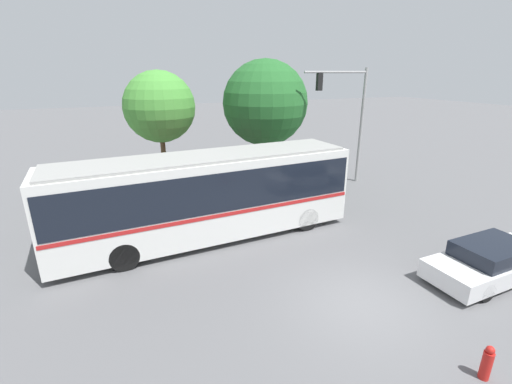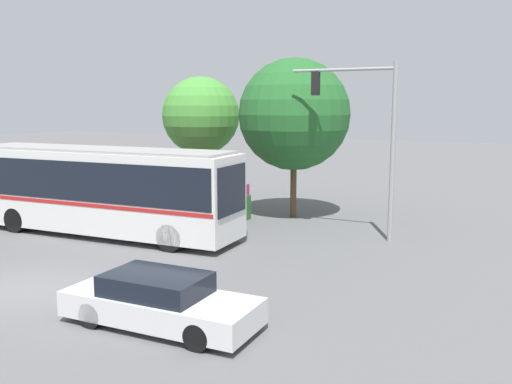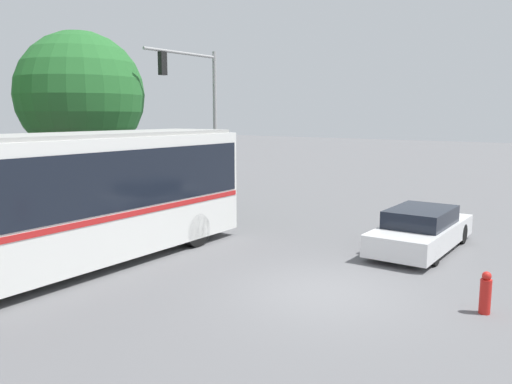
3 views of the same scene
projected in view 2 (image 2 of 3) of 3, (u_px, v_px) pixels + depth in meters
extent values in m
plane|color=#5B5B5E|center=(31.00, 288.00, 15.50)|extent=(140.00, 140.00, 0.00)
cube|color=silver|center=(99.00, 190.00, 21.70)|extent=(11.80, 3.04, 3.10)
cube|color=black|center=(98.00, 177.00, 21.63)|extent=(11.57, 3.07, 1.49)
cube|color=#B21E1E|center=(99.00, 199.00, 21.76)|extent=(11.68, 3.06, 0.14)
cube|color=black|center=(232.00, 190.00, 19.28)|extent=(0.16, 2.10, 1.73)
cube|color=#959592|center=(97.00, 149.00, 21.45)|extent=(11.32, 2.82, 0.10)
cylinder|color=black|center=(201.00, 225.00, 21.29)|extent=(1.01, 0.35, 1.00)
cylinder|color=black|center=(170.00, 238.00, 19.33)|extent=(1.01, 0.35, 1.00)
cylinder|color=black|center=(55.00, 211.00, 24.25)|extent=(1.01, 0.35, 1.00)
cylinder|color=black|center=(16.00, 220.00, 22.29)|extent=(1.01, 0.35, 1.00)
cube|color=silver|center=(161.00, 307.00, 12.81)|extent=(4.73, 1.89, 0.60)
cube|color=black|center=(156.00, 284.00, 12.78)|extent=(2.38, 1.61, 0.48)
cylinder|color=black|center=(232.00, 312.00, 12.91)|extent=(0.61, 0.24, 0.61)
cylinder|color=black|center=(197.00, 337.00, 11.54)|extent=(0.61, 0.24, 0.61)
cylinder|color=black|center=(133.00, 295.00, 14.12)|extent=(0.61, 0.24, 0.61)
cylinder|color=black|center=(91.00, 315.00, 12.74)|extent=(0.61, 0.24, 0.61)
cylinder|color=gray|center=(393.00, 153.00, 20.34)|extent=(0.18, 0.18, 6.67)
cylinder|color=gray|center=(342.00, 70.00, 20.75)|extent=(4.02, 0.12, 0.12)
cube|color=black|center=(316.00, 84.00, 21.31)|extent=(0.30, 0.22, 0.90)
cylinder|color=red|center=(317.00, 76.00, 21.36)|extent=(0.18, 0.02, 0.18)
cylinder|color=yellow|center=(317.00, 84.00, 21.41)|extent=(0.18, 0.02, 0.18)
cylinder|color=green|center=(317.00, 92.00, 21.46)|extent=(0.18, 0.02, 0.18)
cube|color=#286028|center=(188.00, 204.00, 25.70)|extent=(6.02, 1.11, 1.10)
cube|color=#B22D6B|center=(188.00, 187.00, 25.57)|extent=(5.90, 1.05, 0.51)
cylinder|color=brown|center=(202.00, 173.00, 29.16)|extent=(0.29, 0.29, 3.10)
sphere|color=#479338|center=(201.00, 116.00, 28.69)|extent=(4.03, 4.03, 4.03)
cylinder|color=brown|center=(293.00, 186.00, 25.21)|extent=(0.29, 0.29, 2.88)
sphere|color=#236028|center=(294.00, 114.00, 24.70)|extent=(5.01, 5.01, 5.01)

